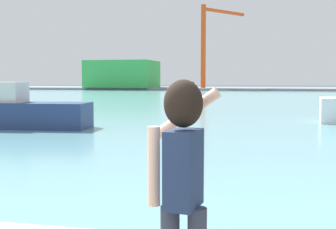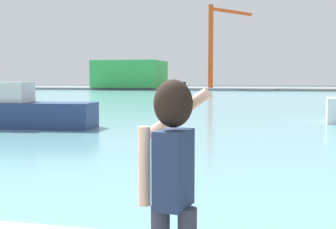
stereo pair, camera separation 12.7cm
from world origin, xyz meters
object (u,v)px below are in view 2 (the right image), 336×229
(boat_moored, at_px, (19,111))
(port_crane, at_px, (217,37))
(warehouse_left, at_px, (130,74))
(person_photographer, at_px, (173,173))

(boat_moored, height_order, port_crane, port_crane)
(boat_moored, distance_m, warehouse_left, 74.01)
(boat_moored, height_order, warehouse_left, warehouse_left)
(person_photographer, relative_size, boat_moored, 0.26)
(boat_moored, relative_size, warehouse_left, 0.50)
(person_photographer, height_order, warehouse_left, warehouse_left)
(warehouse_left, relative_size, port_crane, 0.82)
(warehouse_left, xyz_separation_m, port_crane, (17.75, 1.47, 7.44))
(person_photographer, bearing_deg, boat_moored, 43.56)
(boat_moored, bearing_deg, person_photographer, -60.18)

